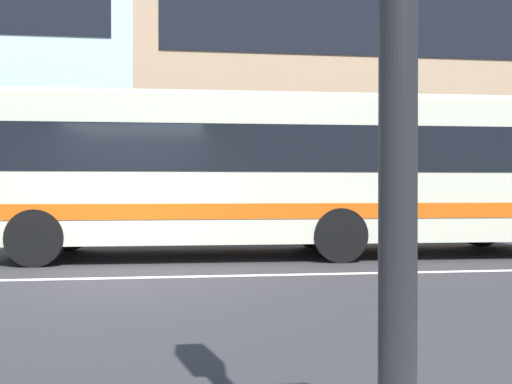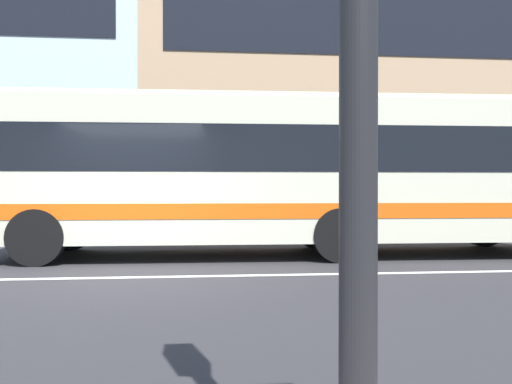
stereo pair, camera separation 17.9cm
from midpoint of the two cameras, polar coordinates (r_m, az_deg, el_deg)
The scene contains 4 objects.
ground_plane at distance 8.52m, azimuth -14.67°, elevation -8.82°, with size 160.00×160.00×0.00m, color #2F2D30.
lane_centre_line at distance 8.52m, azimuth -14.67°, elevation -8.79°, with size 60.00×0.16×0.01m, color silver.
apartment_block_right at distance 25.94m, azimuth 13.97°, elevation 11.82°, with size 22.27×9.22×12.96m.
transit_bus at distance 11.02m, azimuth 3.29°, elevation 2.35°, with size 11.46×2.85×3.14m.
Camera 1 is at (1.07, -8.32, 1.37)m, focal length 37.78 mm.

